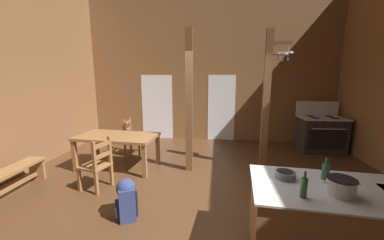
{
  "coord_description": "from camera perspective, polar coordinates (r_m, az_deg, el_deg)",
  "views": [
    {
      "loc": [
        0.25,
        -3.49,
        2.01
      ],
      "look_at": [
        -0.21,
        0.62,
        1.22
      ],
      "focal_mm": 21.34,
      "sensor_mm": 36.0,
      "label": 1
    }
  ],
  "objects": [
    {
      "name": "ladderback_chair_near_window",
      "position": [
        6.14,
        -14.6,
        -4.21
      ],
      "size": [
        0.44,
        0.44,
        0.95
      ],
      "color": "olive",
      "rests_on": "ground_plane"
    },
    {
      "name": "ground_plane",
      "position": [
        4.06,
        2.1,
        -19.67
      ],
      "size": [
        8.33,
        8.18,
        0.1
      ],
      "primitive_type": "cube",
      "color": "#4C301C"
    },
    {
      "name": "dining_table",
      "position": [
        5.29,
        -18.18,
        -4.59
      ],
      "size": [
        1.77,
        1.04,
        0.74
      ],
      "color": "olive",
      "rests_on": "ground_plane"
    },
    {
      "name": "glazed_door_back_left",
      "position": [
        7.5,
        -8.72,
        3.18
      ],
      "size": [
        1.0,
        0.01,
        2.05
      ],
      "primitive_type": "cube",
      "color": "white",
      "rests_on": "ground_plane"
    },
    {
      "name": "mixing_bowl_on_counter",
      "position": [
        2.84,
        22.22,
        -12.52
      ],
      "size": [
        0.22,
        0.22,
        0.08
      ],
      "color": "slate",
      "rests_on": "kitchen_island"
    },
    {
      "name": "bench_along_left_wall",
      "position": [
        5.11,
        -38.81,
        -11.19
      ],
      "size": [
        0.38,
        1.36,
        0.44
      ],
      "color": "olive",
      "rests_on": "ground_plane"
    },
    {
      "name": "stockpot_on_counter",
      "position": [
        2.7,
        33.21,
        -13.72
      ],
      "size": [
        0.34,
        0.27,
        0.17
      ],
      "color": "silver",
      "rests_on": "kitchen_island"
    },
    {
      "name": "bottle_short_on_counter",
      "position": [
        2.47,
        26.17,
        -14.83
      ],
      "size": [
        0.06,
        0.06,
        0.26
      ],
      "color": "#2D5638",
      "rests_on": "kitchen_island"
    },
    {
      "name": "support_post_with_pot_rack",
      "position": [
        5.05,
        18.4,
        5.59
      ],
      "size": [
        0.54,
        0.25,
        2.95
      ],
      "color": "brown",
      "rests_on": "ground_plane"
    },
    {
      "name": "ladderback_chair_by_post",
      "position": [
        4.49,
        -22.6,
        -10.35
      ],
      "size": [
        0.54,
        0.54,
        0.95
      ],
      "color": "olive",
      "rests_on": "ground_plane"
    },
    {
      "name": "kitchen_island",
      "position": [
        3.14,
        35.82,
        -21.32
      ],
      "size": [
        2.24,
        1.15,
        0.89
      ],
      "color": "olive",
      "rests_on": "ground_plane"
    },
    {
      "name": "backpack",
      "position": [
        3.56,
        -16.1,
        -18.07
      ],
      "size": [
        0.38,
        0.38,
        0.6
      ],
      "color": "navy",
      "rests_on": "ground_plane"
    },
    {
      "name": "support_post_center",
      "position": [
        4.74,
        -0.73,
        4.34
      ],
      "size": [
        0.14,
        0.14,
        2.95
      ],
      "color": "brown",
      "rests_on": "ground_plane"
    },
    {
      "name": "stove_range",
      "position": [
        7.13,
        29.44,
        -2.94
      ],
      "size": [
        1.16,
        0.85,
        1.32
      ],
      "color": "#272727",
      "rests_on": "ground_plane"
    },
    {
      "name": "wall_back",
      "position": [
        7.26,
        4.52,
        13.1
      ],
      "size": [
        8.33,
        0.14,
        4.6
      ],
      "primitive_type": "cube",
      "color": "brown",
      "rests_on": "ground_plane"
    },
    {
      "name": "bottle_tall_on_counter",
      "position": [
        2.98,
        30.42,
        -10.91
      ],
      "size": [
        0.08,
        0.08,
        0.24
      ],
      "color": "#2D5638",
      "rests_on": "kitchen_island"
    },
    {
      "name": "glazed_panel_back_right",
      "position": [
        7.24,
        7.33,
        2.95
      ],
      "size": [
        0.84,
        0.01,
        2.05
      ],
      "primitive_type": "cube",
      "color": "white",
      "rests_on": "ground_plane"
    }
  ]
}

